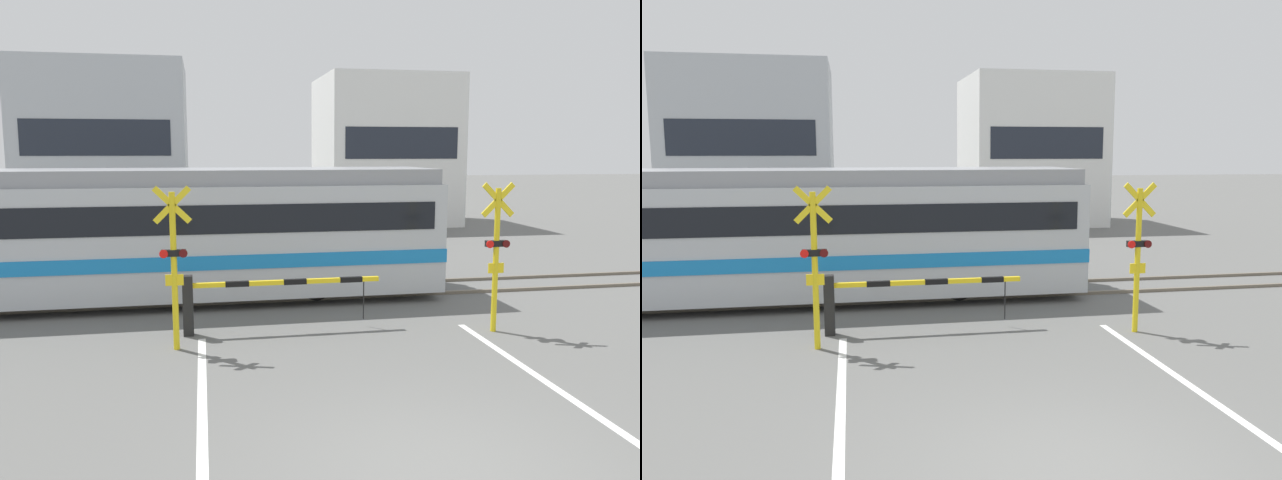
# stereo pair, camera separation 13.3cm
# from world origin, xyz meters

# --- Properties ---
(ground_plane) EXTENTS (160.00, 160.00, 0.00)m
(ground_plane) POSITION_xyz_m (0.00, 0.00, 0.00)
(ground_plane) COLOR #60605E
(rail_track_near) EXTENTS (50.00, 0.10, 0.08)m
(rail_track_near) POSITION_xyz_m (0.00, 8.26, 0.04)
(rail_track_near) COLOR #6B6051
(rail_track_near) RESTS_ON ground_plane
(rail_track_far) EXTENTS (50.00, 0.10, 0.08)m
(rail_track_far) POSITION_xyz_m (0.00, 9.69, 0.04)
(rail_track_far) COLOR #6B6051
(rail_track_far) RESTS_ON ground_plane
(road_stripe_left) EXTENTS (0.14, 9.56, 0.01)m
(road_stripe_left) POSITION_xyz_m (-2.64, 0.78, 0.00)
(road_stripe_left) COLOR white
(road_stripe_left) RESTS_ON ground_plane
(road_stripe_right) EXTENTS (0.14, 9.56, 0.01)m
(road_stripe_right) POSITION_xyz_m (2.64, 0.78, 0.00)
(road_stripe_right) COLOR white
(road_stripe_right) RESTS_ON ground_plane
(commuter_train) EXTENTS (15.78, 2.95, 3.15)m
(commuter_train) POSITION_xyz_m (-4.79, 8.97, 1.69)
(commuter_train) COLOR #B7BCC1
(commuter_train) RESTS_ON ground_plane
(crossing_barrier_near) EXTENTS (3.93, 0.20, 1.19)m
(crossing_barrier_near) POSITION_xyz_m (-1.91, 5.86, 0.79)
(crossing_barrier_near) COLOR black
(crossing_barrier_near) RESTS_ON ground_plane
(crossing_barrier_far) EXTENTS (3.93, 0.20, 1.19)m
(crossing_barrier_far) POSITION_xyz_m (1.91, 12.06, 0.79)
(crossing_barrier_far) COLOR black
(crossing_barrier_far) RESTS_ON ground_plane
(crossing_signal_left) EXTENTS (0.68, 0.15, 2.97)m
(crossing_signal_left) POSITION_xyz_m (-3.09, 5.02, 1.64)
(crossing_signal_left) COLOR yellow
(crossing_signal_left) RESTS_ON ground_plane
(crossing_signal_right) EXTENTS (0.68, 0.15, 2.97)m
(crossing_signal_right) POSITION_xyz_m (3.09, 5.02, 1.64)
(crossing_signal_right) COLOR yellow
(crossing_signal_right) RESTS_ON ground_plane
(pedestrian) EXTENTS (0.38, 0.22, 1.64)m
(pedestrian) POSITION_xyz_m (0.96, 14.56, 0.94)
(pedestrian) COLOR #33384C
(pedestrian) RESTS_ON ground_plane
(building_left_of_street) EXTENTS (7.14, 5.84, 7.49)m
(building_left_of_street) POSITION_xyz_m (-6.81, 24.00, 3.74)
(building_left_of_street) COLOR #B2B7BC
(building_left_of_street) RESTS_ON ground_plane
(building_right_of_street) EXTENTS (6.30, 5.84, 7.14)m
(building_right_of_street) POSITION_xyz_m (6.39, 24.00, 3.57)
(building_right_of_street) COLOR white
(building_right_of_street) RESTS_ON ground_plane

